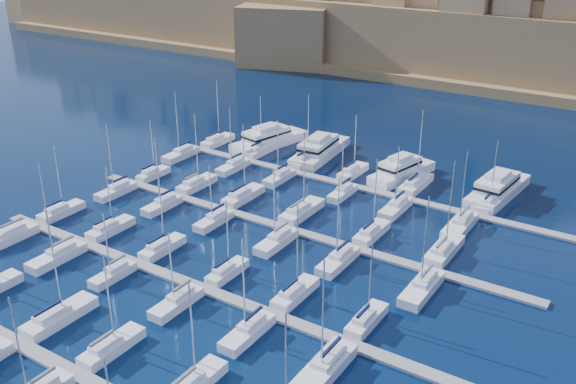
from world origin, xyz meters
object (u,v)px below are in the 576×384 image
Objects in this scene: motor_yacht_a at (268,139)px; motor_yacht_d at (497,188)px; sailboat_2 at (59,316)px; motor_yacht_b at (319,149)px; motor_yacht_c at (401,170)px.

motor_yacht_d is (51.68, -0.13, -0.00)m from motor_yacht_a.
motor_yacht_d is (36.01, 70.56, 0.95)m from sailboat_2.
motor_yacht_a is at bearing -179.16° from motor_yacht_b.
sailboat_2 is 0.84× the size of motor_yacht_d.
motor_yacht_b is 1.19× the size of motor_yacht_c.
motor_yacht_b is 38.49m from motor_yacht_d.
sailboat_2 is 79.22m from motor_yacht_d.
motor_yacht_c is (32.98, -1.46, -0.00)m from motor_yacht_a.
sailboat_2 reaches higher than motor_yacht_b.
motor_yacht_d is at bearing -0.48° from motor_yacht_b.
motor_yacht_a is 1.03× the size of motor_yacht_d.
sailboat_2 is 0.81× the size of motor_yacht_a.
motor_yacht_a is 0.99× the size of motor_yacht_b.
motor_yacht_a is at bearing 102.50° from sailboat_2.
sailboat_2 is at bearing -117.04° from motor_yacht_d.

